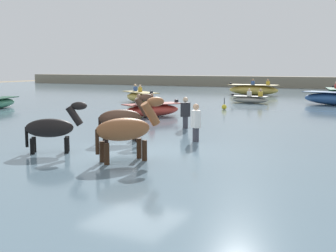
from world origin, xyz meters
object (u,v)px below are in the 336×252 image
Objects in this scene: horse_flank_black at (52,130)px; horse_trailing_dark_bay at (123,119)px; boat_near_starboard at (253,90)px; boat_mid_outer at (152,110)px; horse_lead_chestnut at (126,131)px; boat_mid_channel at (140,97)px; boat_far_offshore at (250,99)px; boat_distant_west at (335,93)px; channel_buoy at (224,107)px; person_onlooker_right at (185,117)px; boat_near_port at (336,99)px; person_spectator_far at (196,128)px.

horse_trailing_dark_bay is at bearing 73.72° from horse_flank_black.
boat_mid_outer is (0.12, -17.70, -0.12)m from boat_near_starboard.
horse_lead_chestnut is 0.54× the size of boat_mid_channel.
boat_distant_west is (4.41, 7.56, 0.11)m from boat_far_offshore.
horse_trailing_dark_bay is 11.34m from channel_buoy.
person_onlooker_right is (-1.13, 6.04, -0.32)m from horse_lead_chestnut.
boat_near_port is at bearing 74.98° from horse_flank_black.
boat_near_port is at bearing 56.01° from boat_mid_outer.
boat_near_starboard is 8.31m from boat_far_offshore.
horse_flank_black is at bearing -106.28° from horse_trailing_dark_bay.
boat_mid_channel is at bearing 162.27° from channel_buoy.
horse_trailing_dark_bay is at bearing -86.82° from channel_buoy.
horse_flank_black is at bearing -105.02° from boat_near_port.
boat_mid_outer is 1.83× the size of person_onlooker_right.
horse_trailing_dark_bay reaches higher than boat_near_starboard.
horse_flank_black is 26.79m from boat_near_starboard.
horse_lead_chestnut is 2.95m from horse_trailing_dark_bay.
person_onlooker_right reaches higher than boat_mid_outer.
horse_flank_black is 0.61× the size of boat_mid_outer.
boat_near_port is 2.63× the size of person_onlooker_right.
boat_mid_outer is 18.34m from boat_distant_west.
boat_distant_west is at bearing 59.73° from boat_far_offshore.
horse_flank_black is (-0.71, -2.43, -0.06)m from horse_trailing_dark_bay.
horse_lead_chestnut is 2.37m from horse_flank_black.
boat_far_offshore is (1.92, 9.65, -0.07)m from boat_mid_outer.
person_onlooker_right is (3.07, -2.99, 0.11)m from boat_mid_outer.
person_spectator_far reaches higher than boat_far_offshore.
horse_trailing_dark_bay is 0.78× the size of boat_far_offshore.
person_spectator_far is 2.53× the size of channel_buoy.
horse_lead_chestnut is at bearing -60.95° from boat_mid_channel.
boat_distant_west is at bearing 85.35° from horse_lead_chestnut.
horse_lead_chestnut is at bearing -0.40° from horse_flank_black.
boat_mid_channel is at bearing 128.06° from person_onlooker_right.
person_spectator_far is 1.00× the size of person_onlooker_right.
person_onlooker_right is at bearing -44.17° from boat_mid_outer.
boat_far_offshore is (2.04, -8.06, -0.19)m from boat_near_starboard.
boat_near_starboard is at bearing 98.91° from channel_buoy.
boat_far_offshore is 0.60× the size of boat_distant_west.
horse_trailing_dark_bay is at bearing -68.87° from boat_mid_outer.
boat_near_starboard is at bearing 101.47° from person_spectator_far.
person_spectator_far is (2.77, 3.41, -0.21)m from horse_flank_black.
boat_mid_channel is 15.45m from person_spectator_far.
person_spectator_far is (-2.46, -16.08, 0.04)m from boat_near_port.
boat_distant_west is at bearing 69.80° from boat_mid_outer.
person_onlooker_right is at bearing -106.52° from boat_near_port.
boat_near_starboard is at bearing 104.20° from boat_far_offshore.
boat_far_offshore is 15.48m from person_spectator_far.
person_onlooker_right is (7.67, -9.80, 0.07)m from boat_mid_channel.
boat_near_starboard is (-1.95, 26.71, -0.21)m from horse_flank_black.
person_onlooker_right is (-3.26, -20.20, 0.07)m from boat_distant_west.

